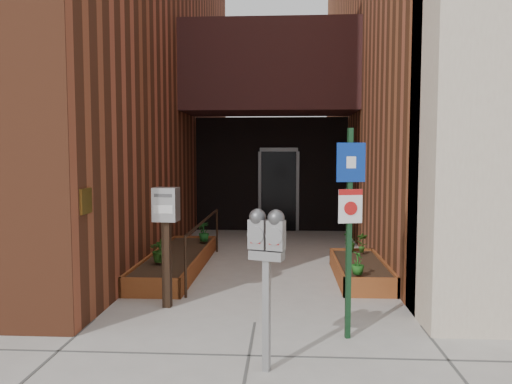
# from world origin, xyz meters

# --- Properties ---
(ground) EXTENTS (80.00, 80.00, 0.00)m
(ground) POSITION_xyz_m (0.00, 0.00, 0.00)
(ground) COLOR #9E9991
(ground) RESTS_ON ground
(architecture) EXTENTS (20.00, 14.60, 10.00)m
(architecture) POSITION_xyz_m (-0.18, 6.89, 4.98)
(architecture) COLOR brown
(architecture) RESTS_ON ground
(planter_left) EXTENTS (0.90, 3.60, 0.30)m
(planter_left) POSITION_xyz_m (-1.55, 2.70, 0.13)
(planter_left) COLOR brown
(planter_left) RESTS_ON ground
(planter_right) EXTENTS (0.80, 2.20, 0.30)m
(planter_right) POSITION_xyz_m (1.60, 2.20, 0.13)
(planter_right) COLOR brown
(planter_right) RESTS_ON ground
(handrail) EXTENTS (0.04, 3.34, 0.90)m
(handrail) POSITION_xyz_m (-1.05, 2.65, 0.75)
(handrail) COLOR black
(handrail) RESTS_ON ground
(parking_meter) EXTENTS (0.36, 0.22, 1.55)m
(parking_meter) POSITION_xyz_m (0.19, -1.34, 1.20)
(parking_meter) COLOR gray
(parking_meter) RESTS_ON ground
(sign_post) EXTENTS (0.32, 0.10, 2.34)m
(sign_post) POSITION_xyz_m (1.07, -0.46, 1.44)
(sign_post) COLOR #14381D
(sign_post) RESTS_ON ground
(payment_dropbox) EXTENTS (0.34, 0.27, 1.61)m
(payment_dropbox) POSITION_xyz_m (-1.21, 0.55, 1.16)
(payment_dropbox) COLOR black
(payment_dropbox) RESTS_ON ground
(shrub_left_a) EXTENTS (0.48, 0.48, 0.40)m
(shrub_left_a) POSITION_xyz_m (-1.65, 1.96, 0.50)
(shrub_left_a) COLOR #215317
(shrub_left_a) RESTS_ON planter_left
(shrub_left_b) EXTENTS (0.24, 0.24, 0.37)m
(shrub_left_b) POSITION_xyz_m (-1.66, 1.93, 0.49)
(shrub_left_b) COLOR #245017
(shrub_left_b) RESTS_ON planter_left
(shrub_left_c) EXTENTS (0.31, 0.31, 0.39)m
(shrub_left_c) POSITION_xyz_m (-1.25, 3.86, 0.49)
(shrub_left_c) COLOR #16501C
(shrub_left_c) RESTS_ON planter_left
(shrub_left_d) EXTENTS (0.22, 0.22, 0.32)m
(shrub_left_d) POSITION_xyz_m (-1.38, 4.30, 0.46)
(shrub_left_d) COLOR #1D621C
(shrub_left_d) RESTS_ON planter_left
(shrub_right_a) EXTENTS (0.20, 0.20, 0.34)m
(shrub_right_a) POSITION_xyz_m (1.43, 1.30, 0.47)
(shrub_right_a) COLOR #1E5E1A
(shrub_right_a) RESTS_ON planter_right
(shrub_right_b) EXTENTS (0.19, 0.19, 0.35)m
(shrub_right_b) POSITION_xyz_m (1.74, 2.92, 0.48)
(shrub_right_b) COLOR #2A5B1A
(shrub_right_b) RESTS_ON planter_right
(shrub_right_c) EXTENTS (0.36, 0.36, 0.30)m
(shrub_right_c) POSITION_xyz_m (1.55, 3.10, 0.45)
(shrub_right_c) COLOR #215518
(shrub_right_c) RESTS_ON planter_right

